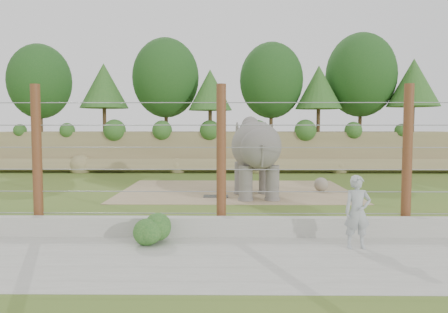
{
  "coord_description": "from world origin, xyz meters",
  "views": [
    {
      "loc": [
        0.21,
        -16.23,
        2.88
      ],
      "look_at": [
        0.0,
        2.0,
        1.6
      ],
      "focal_mm": 35.0,
      "sensor_mm": 36.0,
      "label": 1
    }
  ],
  "objects_px": {
    "barrier_fence": "(221,159)",
    "zookeeper": "(357,212)",
    "elephant": "(256,158)",
    "stone_ball": "(321,185)"
  },
  "relations": [
    {
      "from": "barrier_fence",
      "to": "zookeeper",
      "type": "distance_m",
      "value": 3.77
    },
    {
      "from": "zookeeper",
      "to": "barrier_fence",
      "type": "bearing_deg",
      "value": 150.14
    },
    {
      "from": "elephant",
      "to": "stone_ball",
      "type": "bearing_deg",
      "value": 21.03
    },
    {
      "from": "barrier_fence",
      "to": "stone_ball",
      "type": "bearing_deg",
      "value": 59.54
    },
    {
      "from": "elephant",
      "to": "barrier_fence",
      "type": "xyz_separation_m",
      "value": [
        -1.3,
        -5.78,
        0.4
      ]
    },
    {
      "from": "barrier_fence",
      "to": "zookeeper",
      "type": "xyz_separation_m",
      "value": [
        3.22,
        -1.62,
        -1.13
      ]
    },
    {
      "from": "elephant",
      "to": "zookeeper",
      "type": "distance_m",
      "value": 7.68
    },
    {
      "from": "stone_ball",
      "to": "barrier_fence",
      "type": "relative_size",
      "value": 0.03
    },
    {
      "from": "stone_ball",
      "to": "zookeeper",
      "type": "xyz_separation_m",
      "value": [
        -1.02,
        -8.81,
        0.54
      ]
    },
    {
      "from": "zookeeper",
      "to": "elephant",
      "type": "bearing_deg",
      "value": 101.38
    }
  ]
}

